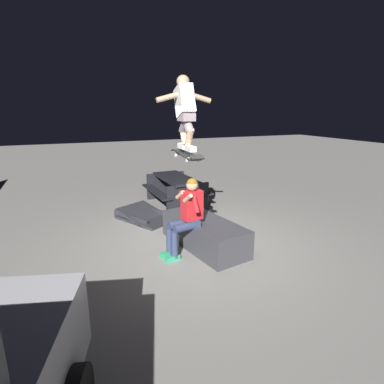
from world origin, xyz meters
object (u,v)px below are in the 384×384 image
object	(u,v)px
ledge_box_main	(204,233)
person_sitting_on_ledge	(187,213)
skater_airborne	(185,109)
skateboard	(187,154)
picnic_table_back	(176,186)
kicker_ramp	(147,217)

from	to	relation	value
ledge_box_main	person_sitting_on_ledge	size ratio (longest dim) A/B	1.36
skater_airborne	skateboard	bearing A→B (deg)	177.90
person_sitting_on_ledge	skater_airborne	bearing A→B (deg)	143.66
person_sitting_on_ledge	picnic_table_back	world-z (taller)	person_sitting_on_ledge
skateboard	kicker_ramp	world-z (taller)	skateboard
ledge_box_main	skater_airborne	xyz separation A→B (m)	(-0.23, 0.45, 2.20)
kicker_ramp	ledge_box_main	bearing A→B (deg)	-161.10
ledge_box_main	kicker_ramp	size ratio (longest dim) A/B	1.21
skateboard	kicker_ramp	size ratio (longest dim) A/B	0.68
picnic_table_back	skater_airborne	bearing A→B (deg)	163.55
skater_airborne	kicker_ramp	bearing A→B (deg)	4.71
skateboard	skater_airborne	size ratio (longest dim) A/B	0.92
skateboard	ledge_box_main	bearing A→B (deg)	-58.02
ledge_box_main	skater_airborne	size ratio (longest dim) A/B	1.62
ledge_box_main	person_sitting_on_ledge	world-z (taller)	person_sitting_on_ledge
ledge_box_main	kicker_ramp	world-z (taller)	ledge_box_main
picnic_table_back	ledge_box_main	bearing A→B (deg)	171.56
ledge_box_main	person_sitting_on_ledge	bearing A→B (deg)	112.78
kicker_ramp	skateboard	bearing A→B (deg)	-175.48
ledge_box_main	picnic_table_back	bearing A→B (deg)	-8.44
ledge_box_main	skateboard	size ratio (longest dim) A/B	1.77
ledge_box_main	skater_airborne	world-z (taller)	skater_airborne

